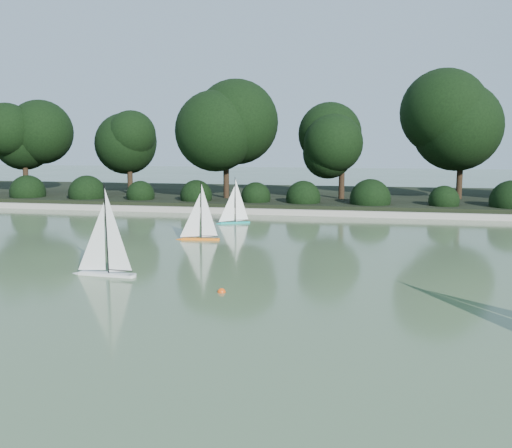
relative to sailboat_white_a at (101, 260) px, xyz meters
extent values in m
plane|color=#38462A|center=(2.60, -0.39, -0.27)|extent=(80.00, 80.00, 0.00)
cube|color=gray|center=(2.60, 8.61, -0.18)|extent=(40.00, 0.35, 0.18)
cube|color=black|center=(2.60, 12.61, -0.12)|extent=(40.00, 8.00, 0.30)
cylinder|color=black|center=(-8.40, 10.81, 0.49)|extent=(0.20, 0.20, 1.51)
sphere|color=black|center=(-8.40, 10.81, 2.32)|extent=(2.38, 2.38, 2.38)
cylinder|color=black|center=(-4.40, 11.41, 0.42)|extent=(0.20, 0.20, 1.37)
sphere|color=black|center=(-4.40, 11.41, 2.11)|extent=(2.24, 2.24, 2.24)
cylinder|color=black|center=(-0.40, 10.51, 0.56)|extent=(0.20, 0.20, 1.66)
sphere|color=black|center=(-0.40, 10.51, 2.59)|extent=(2.66, 2.66, 2.66)
cylinder|color=black|center=(3.60, 11.01, 0.36)|extent=(0.20, 0.20, 1.26)
sphere|color=black|center=(3.60, 11.01, 1.94)|extent=(2.10, 2.10, 2.10)
cylinder|color=black|center=(7.60, 11.71, 0.60)|extent=(0.20, 0.20, 1.73)
sphere|color=black|center=(7.60, 11.71, 2.72)|extent=(2.80, 2.80, 2.80)
sphere|color=black|center=(-7.40, 9.51, 0.18)|extent=(1.10, 1.10, 1.10)
sphere|color=black|center=(-5.40, 9.51, 0.18)|extent=(1.10, 1.10, 1.10)
sphere|color=black|center=(-3.40, 9.51, 0.18)|extent=(1.10, 1.10, 1.10)
sphere|color=black|center=(-1.40, 9.51, 0.18)|extent=(1.10, 1.10, 1.10)
sphere|color=black|center=(0.60, 9.51, 0.18)|extent=(1.10, 1.10, 1.10)
sphere|color=black|center=(2.60, 9.51, 0.18)|extent=(1.10, 1.10, 1.10)
sphere|color=black|center=(4.60, 9.51, 0.18)|extent=(1.10, 1.10, 1.10)
sphere|color=black|center=(6.60, 9.51, 0.18)|extent=(1.10, 1.10, 1.10)
sphere|color=black|center=(8.60, 9.51, 0.18)|extent=(1.10, 1.10, 1.10)
cube|color=silver|center=(0.09, -0.01, -0.22)|extent=(1.00, 0.27, 0.10)
cone|color=silver|center=(-0.48, 0.03, -0.22)|extent=(0.21, 0.21, 0.20)
cylinder|color=silver|center=(0.59, -0.04, -0.22)|extent=(0.13, 0.13, 0.10)
cylinder|color=black|center=(0.14, -0.01, 0.60)|extent=(0.02, 0.02, 1.54)
cylinder|color=black|center=(0.36, -0.02, -0.11)|extent=(0.46, 0.05, 0.02)
cube|color=orange|center=(0.65, 3.74, -0.22)|extent=(0.87, 0.28, 0.09)
cone|color=orange|center=(0.16, 3.68, -0.22)|extent=(0.19, 0.19, 0.17)
cylinder|color=orange|center=(1.07, 3.79, -0.22)|extent=(0.11, 0.11, 0.09)
cylinder|color=black|center=(0.69, 3.74, 0.48)|extent=(0.02, 0.02, 1.32)
cylinder|color=black|center=(0.88, 3.77, -0.13)|extent=(0.39, 0.06, 0.01)
cube|color=teal|center=(0.84, 6.51, -0.22)|extent=(0.80, 0.51, 0.08)
cone|color=teal|center=(0.41, 6.29, -0.22)|extent=(0.22, 0.22, 0.16)
cylinder|color=teal|center=(1.20, 6.69, -0.22)|extent=(0.13, 0.13, 0.08)
cylinder|color=black|center=(0.87, 6.52, 0.45)|extent=(0.02, 0.02, 1.26)
cylinder|color=black|center=(1.03, 6.60, -0.13)|extent=(0.34, 0.18, 0.01)
sphere|color=#DF460B|center=(2.33, -0.68, -0.27)|extent=(0.13, 0.13, 0.13)
camera|label=1|loc=(4.49, -8.95, 2.06)|focal=40.00mm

